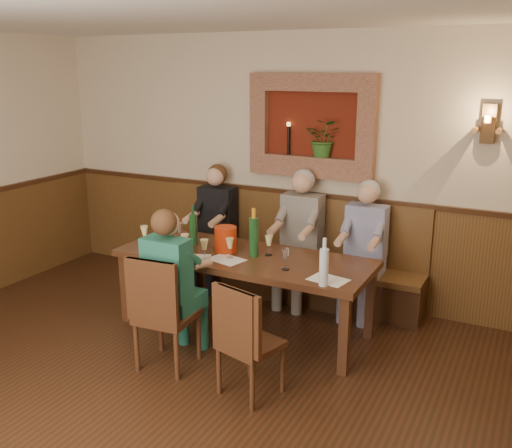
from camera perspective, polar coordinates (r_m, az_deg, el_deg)
The scene contains 29 objects.
ground_plane at distance 4.29m, azimuth -13.73°, elevation -19.80°, with size 6.00×6.00×0.00m, color black.
room_shell at distance 3.56m, azimuth -15.67°, elevation 5.91°, with size 6.04×6.04×2.82m.
wainscoting at distance 3.98m, azimuth -14.28°, elevation -12.87°, with size 6.02×6.02×1.15m.
wall_niche at distance 5.96m, azimuth 5.88°, elevation 9.26°, with size 1.36×0.30×1.06m.
wall_sconce at distance 5.55m, azimuth 22.21°, elevation 9.17°, with size 0.25×0.20×0.35m.
dining_table at distance 5.34m, azimuth -1.20°, elevation -3.88°, with size 2.40×0.90×0.75m.
bench at distance 6.25m, azimuth 2.94°, elevation -4.32°, with size 3.00×0.45×1.11m.
chair_near_left at distance 4.90m, azimuth -8.93°, elevation -10.83°, with size 0.48×0.48×1.00m.
chair_near_right at distance 4.47m, azimuth -0.69°, elevation -13.68°, with size 0.50×0.50×0.92m.
person_bench_left at distance 6.46m, azimuth -4.23°, elevation -1.35°, with size 0.41×0.50×1.40m.
person_bench_mid at distance 6.00m, azimuth 4.26°, elevation -2.54°, with size 0.42×0.52×1.43m.
person_bench_right at distance 5.79m, azimuth 10.59°, elevation -3.70°, with size 0.40×0.49×1.38m.
person_chair_front at distance 4.89m, azimuth -8.15°, elevation -7.40°, with size 0.39×0.48×1.36m.
spittoon_bucket at distance 5.39m, azimuth -3.06°, elevation -1.52°, with size 0.21×0.21×0.24m, color red.
wine_bottle_green_a at distance 5.22m, azimuth -0.23°, elevation -1.23°, with size 0.11×0.11×0.46m.
wine_bottle_green_b at distance 5.62m, azimuth -6.30°, elevation -0.46°, with size 0.09×0.09×0.39m.
water_bottle at distance 4.57m, azimuth 6.81°, elevation -4.22°, with size 0.09×0.09×0.40m.
tasting_sheet_a at distance 5.62m, azimuth -10.00°, elevation -2.28°, with size 0.28×0.20×0.00m, color white.
tasting_sheet_b at distance 5.19m, azimuth -2.98°, elevation -3.56°, with size 0.32×0.23×0.00m, color white.
tasting_sheet_c at distance 4.75m, azimuth 7.24°, elevation -5.54°, with size 0.31×0.22×0.00m, color white.
tasting_sheet_d at distance 5.26m, azimuth -6.16°, elevation -3.37°, with size 0.28×0.20×0.00m, color white.
wine_glass_0 at distance 5.18m, azimuth -5.18°, elevation -2.56°, with size 0.08×0.08×0.19m, color #F7E393, non-canonical shape.
wine_glass_1 at distance 5.28m, azimuth 1.30°, elevation -2.16°, with size 0.08×0.08×0.19m, color #F7E393, non-canonical shape.
wine_glass_2 at distance 5.51m, azimuth -2.57°, elevation -1.41°, with size 0.08×0.08×0.19m, color white, non-canonical shape.
wine_glass_3 at distance 5.69m, azimuth -11.09°, elevation -1.12°, with size 0.08×0.08×0.19m, color #F7E393, non-canonical shape.
wine_glass_4 at distance 5.36m, azimuth -7.11°, elevation -2.00°, with size 0.08×0.08×0.19m, color #F7E393, non-canonical shape.
wine_glass_5 at distance 5.20m, azimuth -2.63°, elevation -2.43°, with size 0.08×0.08×0.19m, color #F7E393, non-canonical shape.
wine_glass_6 at distance 4.91m, azimuth 3.00°, elevation -3.53°, with size 0.08×0.08×0.19m, color white, non-canonical shape.
wine_glass_7 at distance 5.73m, azimuth -7.67°, elevation -0.85°, with size 0.08×0.08×0.19m, color white, non-canonical shape.
Camera 1 is at (2.40, -2.57, 2.45)m, focal length 40.00 mm.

